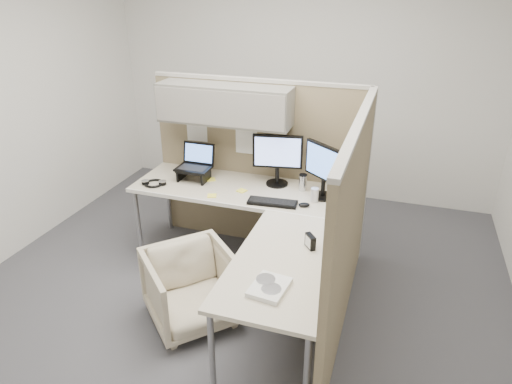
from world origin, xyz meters
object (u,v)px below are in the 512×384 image
(office_chair, at_px, (192,285))
(keyboard, at_px, (272,202))
(desk, at_px, (254,217))
(monitor_left, at_px, (278,156))

(office_chair, xyz_separation_m, keyboard, (0.42, 0.72, 0.42))
(desk, relative_size, keyboard, 4.89)
(desk, xyz_separation_m, office_chair, (-0.32, -0.53, -0.37))
(desk, distance_m, office_chair, 0.72)
(desk, height_order, monitor_left, monitor_left)
(monitor_left, bearing_deg, desk, -102.31)
(office_chair, distance_m, monitor_left, 1.35)
(desk, relative_size, monitor_left, 4.29)
(keyboard, bearing_deg, monitor_left, 95.77)
(monitor_left, xyz_separation_m, keyboard, (0.07, -0.39, -0.26))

